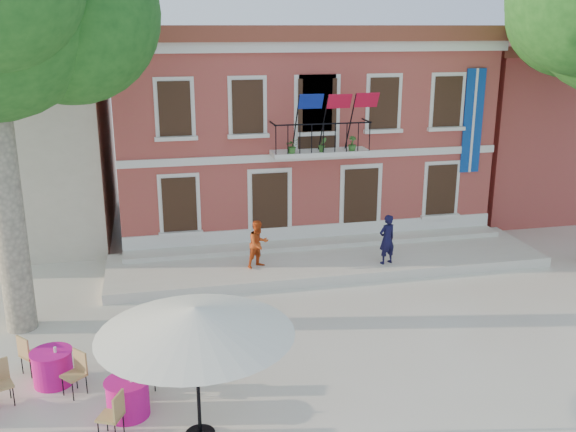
# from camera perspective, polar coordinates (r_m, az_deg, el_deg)

# --- Properties ---
(ground) EXTENTS (90.00, 90.00, 0.00)m
(ground) POSITION_cam_1_polar(r_m,az_deg,el_deg) (16.62, 1.01, -10.21)
(ground) COLOR beige
(ground) RESTS_ON ground
(main_building) EXTENTS (13.50, 9.59, 7.50)m
(main_building) POSITION_cam_1_polar(r_m,az_deg,el_deg) (25.29, 0.21, 8.14)
(main_building) COLOR #A3473B
(main_building) RESTS_ON ground
(neighbor_east) EXTENTS (9.40, 9.40, 6.40)m
(neighbor_east) POSITION_cam_1_polar(r_m,az_deg,el_deg) (31.15, 22.04, 7.49)
(neighbor_east) COLOR #A3473B
(neighbor_east) RESTS_ON ground
(terrace) EXTENTS (14.00, 3.40, 0.30)m
(terrace) POSITION_cam_1_polar(r_m,az_deg,el_deg) (20.93, 3.55, -3.99)
(terrace) COLOR silver
(terrace) RESTS_ON ground
(patio_umbrella) EXTENTS (3.60, 3.60, 2.67)m
(patio_umbrella) POSITION_cam_1_polar(r_m,az_deg,el_deg) (11.75, -8.25, -9.23)
(patio_umbrella) COLOR black
(patio_umbrella) RESTS_ON ground
(pedestrian_navy) EXTENTS (0.67, 0.54, 1.59)m
(pedestrian_navy) POSITION_cam_1_polar(r_m,az_deg,el_deg) (20.23, 8.79, -2.05)
(pedestrian_navy) COLOR black
(pedestrian_navy) RESTS_ON terrace
(pedestrian_orange) EXTENTS (0.91, 0.84, 1.50)m
(pedestrian_orange) POSITION_cam_1_polar(r_m,az_deg,el_deg) (19.73, -2.65, -2.50)
(pedestrian_orange) COLOR #CC4918
(pedestrian_orange) RESTS_ON terrace
(cafe_table_1) EXTENTS (1.17, 1.92, 0.95)m
(cafe_table_1) POSITION_cam_1_polar(r_m,az_deg,el_deg) (13.60, -14.06, -15.29)
(cafe_table_1) COLOR #C4127D
(cafe_table_1) RESTS_ON ground
(cafe_table_2) EXTENTS (1.58, 1.72, 0.95)m
(cafe_table_2) POSITION_cam_1_polar(r_m,az_deg,el_deg) (15.12, -20.20, -12.41)
(cafe_table_2) COLOR #C4127D
(cafe_table_2) RESTS_ON ground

